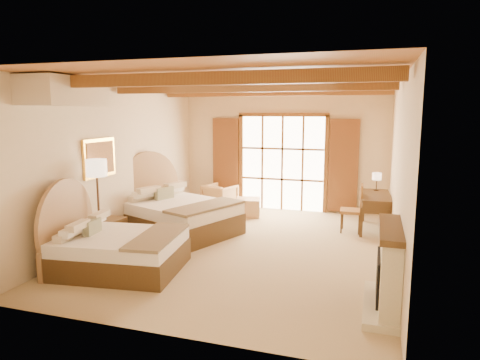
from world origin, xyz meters
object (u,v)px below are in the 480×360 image
at_px(bed_far, 174,212).
at_px(desk, 375,211).
at_px(armchair, 220,197).
at_px(bed_near, 111,246).
at_px(nightstand, 110,233).

xyz_separation_m(bed_far, desk, (4.22, 1.55, -0.02)).
relative_size(bed_far, armchair, 3.74).
height_order(bed_near, armchair, bed_near).
bearing_deg(nightstand, bed_far, 67.74).
bearing_deg(nightstand, bed_near, -49.20).
distance_m(nightstand, armchair, 3.78).
relative_size(nightstand, armchair, 0.76).
xyz_separation_m(bed_far, nightstand, (-0.70, -1.35, -0.16)).
bearing_deg(bed_near, desk, 35.63).
distance_m(bed_near, desk, 5.73).
height_order(bed_far, desk, bed_far).
bearing_deg(bed_far, nightstand, -95.67).
bearing_deg(desk, nightstand, -153.14).
xyz_separation_m(nightstand, desk, (4.92, 2.90, 0.14)).
bearing_deg(bed_near, bed_far, 83.01).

